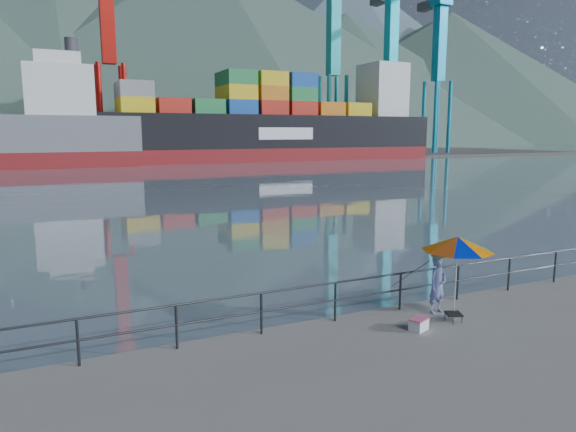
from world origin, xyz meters
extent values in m
cube|color=slate|center=(0.00, 130.00, 0.00)|extent=(500.00, 280.00, 0.00)
cube|color=#514F4C|center=(10.00, 93.00, 0.00)|extent=(200.00, 40.00, 0.40)
cylinder|color=#2D3033|center=(0.00, 1.70, 1.00)|extent=(22.00, 0.05, 0.05)
cylinder|color=#2D3033|center=(0.00, 1.70, 0.55)|extent=(22.00, 0.05, 0.05)
cube|color=#2D3033|center=(0.00, 1.70, 0.50)|extent=(22.00, 0.06, 1.00)
cone|color=#385147|center=(0.00, 205.00, 34.00)|extent=(282.88, 282.88, 68.00)
cone|color=#385147|center=(60.00, 210.00, 40.00)|extent=(332.80, 332.80, 80.00)
cone|color=#385147|center=(130.00, 215.00, 31.00)|extent=(257.92, 257.92, 62.00)
cone|color=#385147|center=(200.00, 220.00, 35.00)|extent=(291.20, 291.20, 70.00)
cube|color=yellow|center=(10.00, 92.00, 2.60)|extent=(6.00, 2.40, 5.20)
cube|color=#194CA5|center=(16.50, 92.00, 2.60)|extent=(6.00, 2.40, 5.20)
cube|color=#267F3F|center=(23.00, 92.00, 2.60)|extent=(6.00, 2.40, 5.20)
cube|color=yellow|center=(29.50, 92.00, 3.90)|extent=(6.00, 2.40, 7.80)
cube|color=#267F3F|center=(36.00, 92.00, 2.60)|extent=(6.00, 2.40, 5.20)
cube|color=red|center=(42.50, 92.00, 2.60)|extent=(6.00, 2.40, 5.20)
cube|color=#267F3F|center=(49.00, 92.00, 2.60)|extent=(6.00, 2.40, 5.20)
cube|color=#267F3F|center=(55.50, 92.00, 2.60)|extent=(6.00, 2.40, 5.20)
cube|color=gray|center=(62.00, 92.00, 3.90)|extent=(6.00, 2.40, 7.80)
cube|color=#267F3F|center=(10.00, 95.00, 2.60)|extent=(6.00, 2.40, 5.20)
cube|color=orange|center=(16.50, 95.00, 2.60)|extent=(6.00, 2.40, 5.20)
cube|color=#267F3F|center=(23.00, 95.00, 3.90)|extent=(6.00, 2.40, 7.80)
cube|color=gray|center=(29.50, 95.00, 2.60)|extent=(6.00, 2.40, 5.20)
cube|color=orange|center=(36.00, 95.00, 2.60)|extent=(6.00, 2.40, 5.20)
cube|color=#194CA5|center=(42.50, 95.00, 2.60)|extent=(6.00, 2.40, 5.20)
cube|color=yellow|center=(49.00, 95.00, 2.60)|extent=(6.00, 2.40, 5.20)
cube|color=#267F3F|center=(55.50, 95.00, 3.90)|extent=(6.00, 2.40, 7.80)
cube|color=yellow|center=(62.00, 95.00, 2.60)|extent=(6.00, 2.40, 5.20)
cube|color=orange|center=(10.00, 98.00, 1.30)|extent=(6.00, 2.40, 2.60)
cube|color=#194CA5|center=(16.50, 98.00, 2.60)|extent=(6.00, 2.40, 5.20)
cube|color=orange|center=(23.00, 98.00, 1.30)|extent=(6.00, 2.40, 2.60)
imported|color=navy|center=(3.74, 1.10, 0.75)|extent=(0.60, 0.44, 1.50)
cylinder|color=white|center=(3.78, 0.50, 0.99)|extent=(0.04, 0.04, 1.98)
cone|color=#001EBA|center=(3.78, 0.50, 1.98)|extent=(1.86, 1.86, 0.36)
cube|color=black|center=(3.65, 0.37, 0.22)|extent=(0.48, 0.48, 0.05)
cube|color=#2D3033|center=(3.65, 0.37, 0.10)|extent=(0.31, 0.31, 0.19)
cube|color=white|center=(2.52, 0.33, 0.13)|extent=(0.54, 0.46, 0.26)
cylinder|color=black|center=(3.41, 1.83, 0.00)|extent=(0.06, 1.59, 1.12)
cube|color=silver|center=(-3.26, 73.12, 10.50)|extent=(9.00, 8.43, 7.00)
cube|color=maroon|center=(31.36, 75.46, 0.75)|extent=(59.75, 9.96, 2.50)
cube|color=black|center=(31.36, 75.46, 4.80)|extent=(59.75, 9.96, 5.60)
cube|color=silver|center=(54.06, 75.46, 12.60)|extent=(7.00, 7.97, 10.00)
camera|label=1|loc=(-5.28, -8.99, 4.71)|focal=32.00mm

